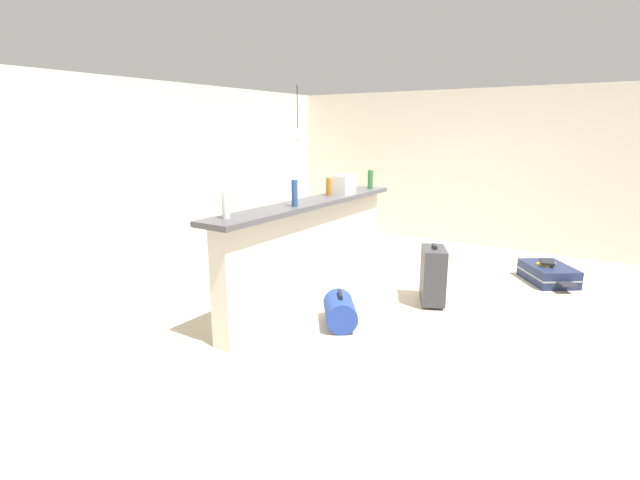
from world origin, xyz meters
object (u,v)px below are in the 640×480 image
at_px(bottle_blue, 295,193).
at_px(suitcase_upright_charcoal, 433,275).
at_px(duffel_bag_blue, 340,311).
at_px(book_stack, 547,263).
at_px(bottle_white, 226,205).
at_px(bottle_green, 370,179).
at_px(grocery_bag, 344,184).
at_px(pendant_lamp, 298,133).
at_px(bottle_amber, 329,187).
at_px(dining_table, 300,212).
at_px(suitcase_flat_navy, 548,274).
at_px(dining_chair_near_partition, 331,224).

xyz_separation_m(bottle_blue, suitcase_upright_charcoal, (1.08, -1.07, -0.94)).
bearing_deg(duffel_bag_blue, book_stack, -30.21).
height_order(bottle_white, bottle_green, bottle_green).
relative_size(grocery_bag, duffel_bag_blue, 0.46).
height_order(bottle_blue, pendant_lamp, pendant_lamp).
height_order(bottle_white, suitcase_upright_charcoal, bottle_white).
bearing_deg(bottle_white, pendant_lamp, 24.62).
bearing_deg(bottle_amber, pendant_lamp, 46.25).
distance_m(bottle_white, bottle_blue, 0.85).
bearing_deg(dining_table, suitcase_flat_navy, -81.62).
bearing_deg(dining_table, grocery_bag, -127.02).
relative_size(bottle_green, dining_chair_near_partition, 0.25).
xyz_separation_m(grocery_bag, dining_table, (1.02, 1.35, -0.60)).
relative_size(pendant_lamp, suitcase_flat_navy, 0.92).
height_order(bottle_blue, suitcase_upright_charcoal, bottle_blue).
height_order(bottle_white, bottle_amber, bottle_white).
distance_m(duffel_bag_blue, book_stack, 2.96).
relative_size(bottle_white, grocery_bag, 0.87).
height_order(bottle_white, duffel_bag_blue, bottle_white).
distance_m(bottle_amber, dining_chair_near_partition, 1.60).
relative_size(pendant_lamp, book_stack, 2.88).
height_order(bottle_amber, grocery_bag, grocery_bag).
bearing_deg(dining_table, bottle_amber, -134.20).
bearing_deg(bottle_blue, suitcase_flat_navy, -38.41).
relative_size(dining_table, suitcase_flat_navy, 1.27).
height_order(dining_table, pendant_lamp, pendant_lamp).
bearing_deg(pendant_lamp, suitcase_flat_navy, -82.49).
bearing_deg(bottle_white, bottle_amber, 0.32).
distance_m(dining_table, suitcase_upright_charcoal, 2.68).
relative_size(bottle_green, grocery_bag, 0.90).
bearing_deg(book_stack, pendant_lamp, 97.39).
distance_m(bottle_amber, dining_table, 1.88).
xyz_separation_m(grocery_bag, dining_chair_near_partition, (1.01, 0.80, -0.73)).
xyz_separation_m(bottle_white, pendant_lamp, (2.96, 1.36, 0.57)).
xyz_separation_m(bottle_amber, book_stack, (1.74, -2.13, -0.99)).
xyz_separation_m(bottle_green, dining_table, (0.42, 1.39, -0.61)).
distance_m(grocery_bag, dining_chair_near_partition, 1.48).
xyz_separation_m(bottle_blue, suitcase_flat_navy, (2.58, -2.05, -1.16)).
height_order(dining_table, suitcase_upright_charcoal, dining_table).
bearing_deg(bottle_white, bottle_green, -2.35).
relative_size(bottle_green, duffel_bag_blue, 0.41).
bearing_deg(suitcase_flat_navy, bottle_green, 114.36).
bearing_deg(book_stack, bottle_blue, 141.91).
bearing_deg(pendant_lamp, grocery_bag, -126.87).
distance_m(bottle_white, dining_chair_near_partition, 3.08).
bearing_deg(bottle_blue, suitcase_upright_charcoal, -44.93).
distance_m(suitcase_flat_navy, suitcase_upright_charcoal, 1.80).
distance_m(grocery_bag, suitcase_upright_charcoal, 1.45).
xyz_separation_m(pendant_lamp, book_stack, (0.45, -3.48, -1.57)).
xyz_separation_m(bottle_green, pendant_lamp, (0.47, 1.46, 0.56)).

